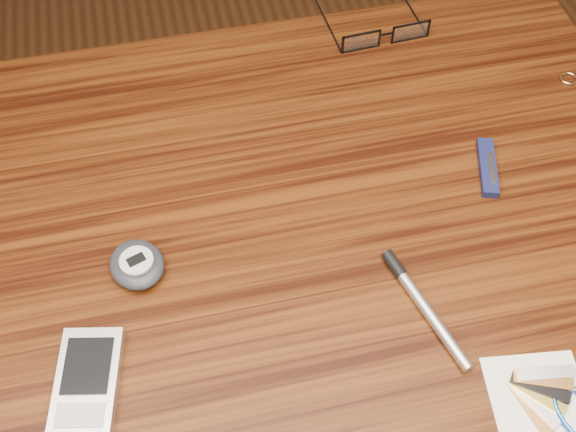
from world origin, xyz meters
name	(u,v)px	position (x,y,z in m)	size (l,w,h in m)	color
desk	(258,284)	(0.00, 0.00, 0.65)	(1.00, 0.70, 0.75)	#371A08
eyeglasses	(384,34)	(0.23, 0.28, 0.76)	(0.13, 0.14, 0.03)	black
gold_ring	(568,78)	(0.44, 0.15, 0.75)	(0.02, 0.02, 0.00)	tan
pda_phone	(87,382)	(-0.19, -0.13, 0.76)	(0.08, 0.12, 0.02)	#B2B3B7
pedometer	(137,264)	(-0.13, -0.01, 0.76)	(0.07, 0.08, 0.03)	#20252B
notepad_keys	(559,407)	(0.24, -0.25, 0.75)	(0.11, 0.11, 0.01)	white
pocket_knife	(488,167)	(0.28, 0.03, 0.76)	(0.04, 0.08, 0.01)	#131C3E
silver_pen	(419,299)	(0.15, -0.12, 0.76)	(0.05, 0.15, 0.01)	#ABABAF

